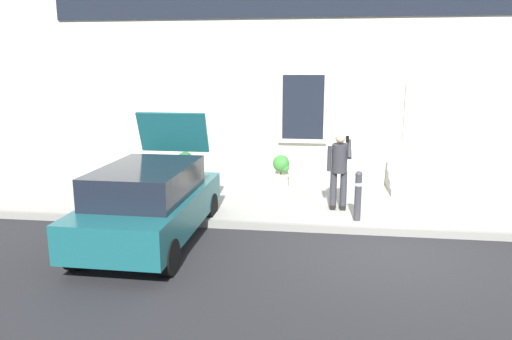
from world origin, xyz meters
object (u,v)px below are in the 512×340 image
(person_on_phone, at_px, (339,166))
(planter_cream, at_px, (281,170))
(hatchback_car_teal, at_px, (150,201))
(planter_terracotta, at_px, (186,167))
(bollard_near_person, at_px, (358,194))

(person_on_phone, distance_m, planter_cream, 2.40)
(hatchback_car_teal, relative_size, planter_terracotta, 4.75)
(bollard_near_person, bearing_deg, hatchback_car_teal, -160.47)
(person_on_phone, bearing_deg, planter_cream, 133.49)
(person_on_phone, height_order, planter_cream, person_on_phone)
(bollard_near_person, relative_size, planter_cream, 1.22)
(hatchback_car_teal, xyz_separation_m, planter_cream, (2.13, 3.96, -0.19))
(person_on_phone, xyz_separation_m, planter_cream, (-1.42, 1.86, -0.55))
(person_on_phone, bearing_deg, planter_terracotta, 159.85)
(person_on_phone, height_order, planter_terracotta, person_on_phone)
(bollard_near_person, xyz_separation_m, person_on_phone, (-0.37, 0.71, 0.44))
(person_on_phone, bearing_deg, bollard_near_person, -55.92)
(hatchback_car_teal, bearing_deg, bollard_near_person, 19.53)
(planter_terracotta, bearing_deg, hatchback_car_teal, -83.23)
(planter_terracotta, xyz_separation_m, planter_cream, (2.61, -0.14, 0.00))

